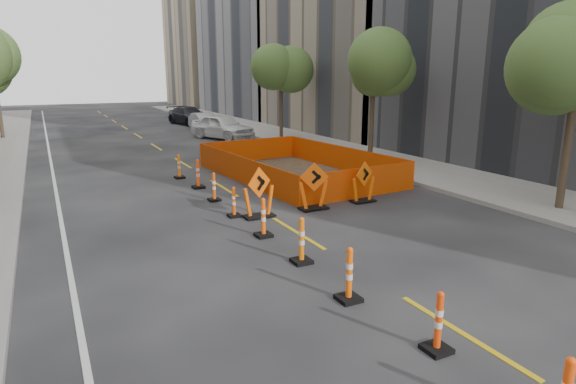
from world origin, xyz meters
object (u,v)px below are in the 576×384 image
channelizer_5 (234,202)px  chevron_sign_left (259,192)px  channelizer_4 (263,217)px  chevron_sign_right (364,182)px  channelizer_6 (214,187)px  channelizer_1 (439,322)px  parked_car_near (222,127)px  channelizer_2 (349,274)px  parked_car_mid (205,122)px  channelizer_7 (198,174)px  channelizer_3 (302,240)px  chevron_sign_center (314,186)px  parked_car_far (189,116)px  channelizer_8 (179,166)px

channelizer_5 → chevron_sign_left: bearing=-31.7°
channelizer_4 → chevron_sign_right: (4.52, 1.73, 0.17)m
channelizer_6 → chevron_sign_right: size_ratio=0.71×
channelizer_1 → parked_car_near: bearing=77.8°
channelizer_2 → parked_car_mid: size_ratio=0.27×
channelizer_7 → parked_car_mid: size_ratio=0.27×
channelizer_3 → chevron_sign_center: chevron_sign_center is taller
chevron_sign_center → chevron_sign_right: size_ratio=1.10×
channelizer_3 → parked_car_far: (6.36, 31.95, 0.20)m
channelizer_2 → channelizer_4: (0.08, 4.21, -0.01)m
channelizer_5 → parked_car_far: parked_car_far is taller
channelizer_1 → chevron_sign_left: chevron_sign_left is taller
channelizer_2 → channelizer_5: bearing=89.7°
channelizer_3 → chevron_sign_right: bearing=40.5°
parked_car_near → channelizer_1: bearing=-123.7°
channelizer_2 → channelizer_5: 6.32m
channelizer_7 → parked_car_mid: (6.04, 18.27, 0.12)m
parked_car_near → channelizer_3: bearing=-126.4°
channelizer_2 → channelizer_4: bearing=88.9°
channelizer_8 → channelizer_5: bearing=-89.6°
channelizer_5 → chevron_sign_left: 0.84m
channelizer_4 → parked_car_far: bearing=77.9°
channelizer_5 → channelizer_8: channelizer_8 is taller
channelizer_3 → channelizer_2: bearing=-92.9°
channelizer_6 → parked_car_mid: 21.27m
chevron_sign_right → channelizer_5: bearing=158.6°
chevron_sign_center → parked_car_near: (3.20, 17.80, 0.05)m
channelizer_5 → channelizer_7: (0.13, 4.21, 0.09)m
channelizer_5 → channelizer_7: 4.22m
channelizer_3 → parked_car_near: parked_car_near is taller
channelizer_7 → parked_car_far: (6.29, 23.52, 0.19)m
channelizer_1 → channelizer_8: 14.75m
channelizer_8 → parked_car_near: (5.83, 11.07, 0.31)m
channelizer_5 → chevron_sign_left: chevron_sign_left is taller
channelizer_6 → chevron_sign_center: size_ratio=0.65×
channelizer_1 → channelizer_8: channelizer_8 is taller
chevron_sign_center → parked_car_mid: size_ratio=0.38×
channelizer_2 → channelizer_6: bearing=89.3°
channelizer_4 → channelizer_6: size_ratio=1.08×
channelizer_4 → chevron_sign_right: size_ratio=0.76×
channelizer_1 → chevron_sign_center: bearing=73.6°
chevron_sign_center → parked_car_far: (3.84, 28.14, -0.02)m
parked_car_far → channelizer_7: bearing=-116.6°
channelizer_3 → channelizer_8: size_ratio=1.07×
chevron_sign_left → parked_car_far: chevron_sign_left is taller
channelizer_4 → channelizer_5: 2.11m
channelizer_8 → parked_car_far: size_ratio=0.20×
channelizer_2 → chevron_sign_left: 5.96m
channelizer_8 → parked_car_far: parked_car_far is taller
channelizer_4 → channelizer_8: 8.43m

